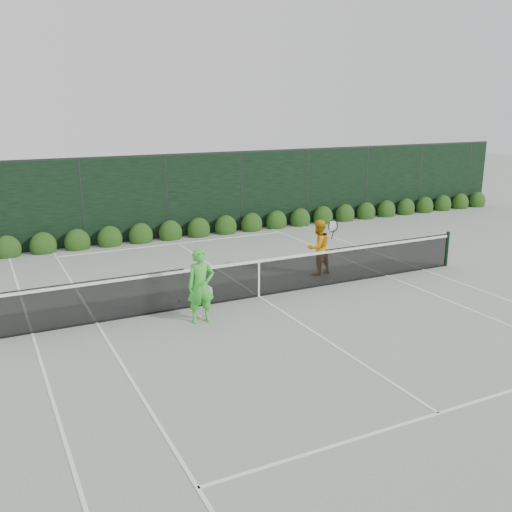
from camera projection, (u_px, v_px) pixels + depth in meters
name	position (u px, v px, depth m)	size (l,w,h in m)	color
ground	(259.00, 296.00, 14.66)	(80.00, 80.00, 0.00)	gray
tennis_net	(258.00, 277.00, 14.51)	(12.90, 0.10, 1.07)	black
player_woman	(201.00, 286.00, 12.77)	(0.68, 0.47, 1.70)	green
player_man	(318.00, 247.00, 16.37)	(0.95, 0.75, 1.61)	orange
court_lines	(259.00, 296.00, 14.66)	(11.03, 23.83, 0.01)	white
windscreen_fence	(317.00, 266.00, 11.92)	(32.00, 21.07, 3.06)	black
hedge_row	(171.00, 233.00, 20.78)	(31.66, 0.65, 0.94)	#15330D
tennis_balls	(220.00, 299.00, 14.39)	(4.07, 1.65, 0.07)	#CBF636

